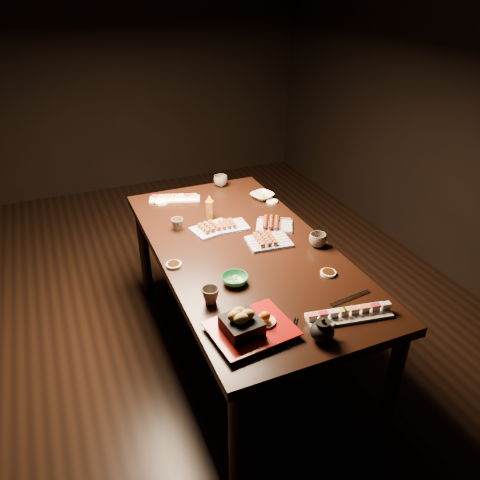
% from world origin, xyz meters
% --- Properties ---
extents(ground, '(5.00, 5.00, 0.00)m').
position_xyz_m(ground, '(0.00, 0.00, 0.00)').
color(ground, black).
rests_on(ground, ground).
extents(dining_table, '(0.99, 1.84, 0.75)m').
position_xyz_m(dining_table, '(0.21, -0.38, 0.38)').
color(dining_table, black).
rests_on(dining_table, ground).
extents(sushi_platter_near, '(0.38, 0.16, 0.05)m').
position_xyz_m(sushi_platter_near, '(0.40, -1.09, 0.77)').
color(sushi_platter_near, white).
rests_on(sushi_platter_near, dining_table).
extents(sushi_platter_far, '(0.34, 0.19, 0.04)m').
position_xyz_m(sushi_platter_far, '(0.03, 0.35, 0.77)').
color(sushi_platter_far, white).
rests_on(sushi_platter_far, dining_table).
extents(yakitori_plate_center, '(0.21, 0.15, 0.05)m').
position_xyz_m(yakitori_plate_center, '(0.23, -0.14, 0.78)').
color(yakitori_plate_center, '#828EB6').
rests_on(yakitori_plate_center, dining_table).
extents(yakitori_plate_right, '(0.25, 0.19, 0.06)m').
position_xyz_m(yakitori_plate_right, '(0.35, -0.39, 0.78)').
color(yakitori_plate_right, '#828EB6').
rests_on(yakitori_plate_right, dining_table).
extents(yakitori_plate_left, '(0.25, 0.20, 0.06)m').
position_xyz_m(yakitori_plate_left, '(0.12, -0.13, 0.78)').
color(yakitori_plate_left, '#828EB6').
rests_on(yakitori_plate_left, dining_table).
extents(tsukune_plate, '(0.25, 0.23, 0.05)m').
position_xyz_m(tsukune_plate, '(0.47, -0.24, 0.78)').
color(tsukune_plate, '#828EB6').
rests_on(tsukune_plate, dining_table).
extents(edamame_bowl_green, '(0.17, 0.17, 0.04)m').
position_xyz_m(edamame_bowl_green, '(0.04, -0.67, 0.77)').
color(edamame_bowl_green, '#297D4E').
rests_on(edamame_bowl_green, dining_table).
extents(edamame_bowl_cream, '(0.18, 0.18, 0.03)m').
position_xyz_m(edamame_bowl_cream, '(0.57, 0.15, 0.77)').
color(edamame_bowl_cream, beige).
rests_on(edamame_bowl_cream, dining_table).
extents(tempura_tray, '(0.36, 0.30, 0.12)m').
position_xyz_m(tempura_tray, '(-0.03, -1.02, 0.81)').
color(tempura_tray, black).
rests_on(tempura_tray, dining_table).
extents(teacup_near_left, '(0.10, 0.10, 0.08)m').
position_xyz_m(teacup_near_left, '(-0.12, -0.77, 0.79)').
color(teacup_near_left, '#4B4339').
rests_on(teacup_near_left, dining_table).
extents(teacup_mid_right, '(0.11, 0.11, 0.07)m').
position_xyz_m(teacup_mid_right, '(0.58, -0.52, 0.79)').
color(teacup_mid_right, '#4B4339').
rests_on(teacup_mid_right, dining_table).
extents(teacup_far_left, '(0.08, 0.08, 0.07)m').
position_xyz_m(teacup_far_left, '(-0.06, -0.04, 0.78)').
color(teacup_far_left, '#4B4339').
rests_on(teacup_far_left, dining_table).
extents(teacup_far_right, '(0.11, 0.11, 0.07)m').
position_xyz_m(teacup_far_right, '(0.39, 0.45, 0.79)').
color(teacup_far_right, '#4B4339').
rests_on(teacup_far_right, dining_table).
extents(teapot, '(0.12, 0.12, 0.10)m').
position_xyz_m(teapot, '(0.21, -1.17, 0.80)').
color(teapot, black).
rests_on(teapot, dining_table).
extents(condiment_bottle, '(0.05, 0.05, 0.15)m').
position_xyz_m(condiment_bottle, '(0.16, 0.02, 0.82)').
color(condiment_bottle, brown).
rests_on(condiment_bottle, dining_table).
extents(sauce_dish_west, '(0.10, 0.10, 0.01)m').
position_xyz_m(sauce_dish_west, '(-0.19, -0.41, 0.76)').
color(sauce_dish_west, white).
rests_on(sauce_dish_west, dining_table).
extents(sauce_dish_east, '(0.08, 0.08, 0.01)m').
position_xyz_m(sauce_dish_east, '(0.60, 0.07, 0.76)').
color(sauce_dish_east, white).
rests_on(sauce_dish_east, dining_table).
extents(sauce_dish_se, '(0.09, 0.09, 0.01)m').
position_xyz_m(sauce_dish_se, '(0.49, -0.78, 0.76)').
color(sauce_dish_se, white).
rests_on(sauce_dish_se, dining_table).
extents(sauce_dish_nw, '(0.12, 0.12, 0.02)m').
position_xyz_m(sauce_dish_nw, '(-0.06, 0.34, 0.76)').
color(sauce_dish_nw, white).
rests_on(sauce_dish_nw, dining_table).
extents(chopsticks_near, '(0.14, 0.16, 0.01)m').
position_xyz_m(chopsticks_near, '(0.12, -1.09, 0.75)').
color(chopsticks_near, black).
rests_on(chopsticks_near, dining_table).
extents(chopsticks_se, '(0.22, 0.04, 0.01)m').
position_xyz_m(chopsticks_se, '(0.47, -0.99, 0.75)').
color(chopsticks_se, black).
rests_on(chopsticks_se, dining_table).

